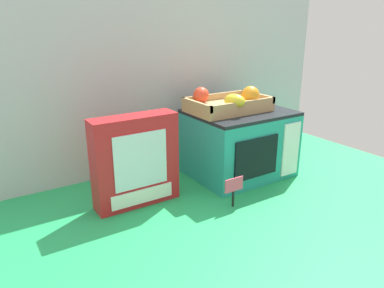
{
  "coord_description": "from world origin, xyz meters",
  "views": [
    {
      "loc": [
        -0.67,
        -1.01,
        0.57
      ],
      "look_at": [
        -0.02,
        0.01,
        0.16
      ],
      "focal_mm": 34.07,
      "sensor_mm": 36.0,
      "label": 1
    }
  ],
  "objects_px": {
    "price_sign": "(234,188)",
    "toy_microwave": "(239,143)",
    "food_groups_crate": "(229,104)",
    "cookie_set_box": "(136,161)"
  },
  "relations": [
    {
      "from": "price_sign",
      "to": "toy_microwave",
      "type": "bearing_deg",
      "value": 47.55
    },
    {
      "from": "food_groups_crate",
      "to": "cookie_set_box",
      "type": "distance_m",
      "value": 0.42
    },
    {
      "from": "cookie_set_box",
      "to": "price_sign",
      "type": "xyz_separation_m",
      "value": [
        0.25,
        -0.19,
        -0.08
      ]
    },
    {
      "from": "food_groups_crate",
      "to": "cookie_set_box",
      "type": "relative_size",
      "value": 1.0
    },
    {
      "from": "food_groups_crate",
      "to": "price_sign",
      "type": "bearing_deg",
      "value": -123.58
    },
    {
      "from": "food_groups_crate",
      "to": "toy_microwave",
      "type": "bearing_deg",
      "value": -25.16
    },
    {
      "from": "toy_microwave",
      "to": "food_groups_crate",
      "type": "bearing_deg",
      "value": 154.84
    },
    {
      "from": "toy_microwave",
      "to": "cookie_set_box",
      "type": "distance_m",
      "value": 0.44
    },
    {
      "from": "food_groups_crate",
      "to": "price_sign",
      "type": "height_order",
      "value": "food_groups_crate"
    },
    {
      "from": "cookie_set_box",
      "to": "price_sign",
      "type": "distance_m",
      "value": 0.32
    }
  ]
}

